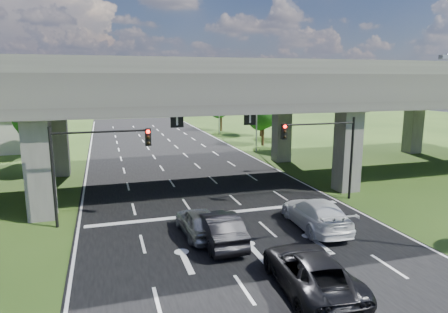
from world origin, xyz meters
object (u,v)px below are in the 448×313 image
car_white (316,214)px  car_trailing (310,271)px  car_silver (199,222)px  streetlight_beyond (217,97)px  car_dark (218,228)px  signal_left (91,156)px  streetlight_far (254,103)px  signal_right (326,144)px

car_white → car_trailing: size_ratio=0.99×
car_silver → car_white: bearing=170.2°
streetlight_beyond → car_silver: size_ratio=2.14×
car_trailing → car_silver: bearing=-61.3°
car_dark → car_trailing: (2.31, -5.73, -0.03)m
signal_left → car_trailing: bearing=-51.2°
signal_left → car_trailing: signal_left is taller
streetlight_beyond → car_dark: 42.97m
signal_left → car_silver: (5.58, -3.69, -3.36)m
signal_left → car_dark: bearing=-38.4°
streetlight_beyond → car_white: 41.25m
streetlight_far → car_white: 25.67m
streetlight_beyond → car_silver: bearing=-107.2°
streetlight_beyond → car_trailing: streetlight_beyond is taller
car_silver → car_trailing: (3.05, -7.06, 0.03)m
car_dark → car_white: size_ratio=0.88×
streetlight_beyond → signal_left: bearing=-116.4°
signal_right → car_silver: bearing=-159.8°
signal_right → streetlight_far: streetlight_far is taller
car_silver → car_dark: (0.74, -1.33, 0.06)m
streetlight_beyond → signal_right: bearing=-93.6°
streetlight_far → streetlight_beyond: same height
streetlight_far → car_dark: streetlight_far is taller
signal_right → signal_left: size_ratio=1.00×
streetlight_beyond → car_silver: streetlight_beyond is taller
signal_right → streetlight_far: size_ratio=0.60×
signal_left → car_white: size_ratio=1.01×
streetlight_far → car_dark: size_ratio=1.93×
car_silver → signal_left: bearing=-36.4°
streetlight_beyond → car_dark: size_ratio=1.93×
signal_left → car_dark: 8.72m
streetlight_far → car_white: size_ratio=1.69×
signal_right → signal_left: same height
streetlight_far → car_dark: (-11.60, -25.08, -4.96)m
signal_left → car_silver: bearing=-33.5°
streetlight_far → car_silver: 27.23m
car_silver → car_trailing: car_trailing is taller
streetlight_beyond → car_trailing: size_ratio=1.68×
signal_left → car_trailing: 14.19m
car_trailing → car_dark: bearing=-62.8°
car_dark → car_silver: bearing=-60.7°
signal_left → car_trailing: size_ratio=1.01×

